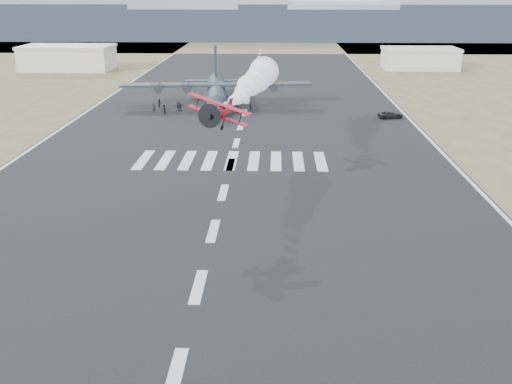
{
  "coord_description": "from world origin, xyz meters",
  "views": [
    {
      "loc": [
        6.02,
        -33.49,
        22.64
      ],
      "look_at": [
        4.15,
        23.98,
        4.0
      ],
      "focal_mm": 45.0,
      "sensor_mm": 36.0,
      "label": 1
    }
  ],
  "objects_px": {
    "support_vehicle": "(391,115)",
    "crew_f": "(180,107)",
    "crew_d": "(213,106)",
    "crew_h": "(160,103)",
    "hangar_right": "(420,58)",
    "crew_g": "(250,106)",
    "crew_a": "(154,107)",
    "hangar_left": "(68,57)",
    "crew_c": "(178,106)",
    "crew_b": "(164,109)",
    "crew_e": "(237,108)",
    "transport_aircraft": "(216,90)",
    "aerobatic_biplane": "(220,111)"
  },
  "relations": [
    {
      "from": "support_vehicle",
      "to": "crew_a",
      "type": "xyz_separation_m",
      "value": [
        -43.11,
        4.51,
        0.22
      ]
    },
    {
      "from": "hangar_left",
      "to": "crew_b",
      "type": "distance_m",
      "value": 73.07
    },
    {
      "from": "hangar_right",
      "to": "crew_h",
      "type": "bearing_deg",
      "value": -135.52
    },
    {
      "from": "hangar_left",
      "to": "crew_c",
      "type": "height_order",
      "value": "hangar_left"
    },
    {
      "from": "crew_b",
      "to": "crew_h",
      "type": "distance_m",
      "value": 6.58
    },
    {
      "from": "transport_aircraft",
      "to": "support_vehicle",
      "type": "relative_size",
      "value": 8.44
    },
    {
      "from": "transport_aircraft",
      "to": "crew_b",
      "type": "relative_size",
      "value": 21.47
    },
    {
      "from": "aerobatic_biplane",
      "to": "crew_a",
      "type": "distance_m",
      "value": 56.67
    },
    {
      "from": "support_vehicle",
      "to": "crew_g",
      "type": "height_order",
      "value": "crew_g"
    },
    {
      "from": "support_vehicle",
      "to": "crew_f",
      "type": "bearing_deg",
      "value": 67.45
    },
    {
      "from": "crew_e",
      "to": "crew_g",
      "type": "height_order",
      "value": "crew_e"
    },
    {
      "from": "hangar_left",
      "to": "crew_d",
      "type": "relative_size",
      "value": 13.43
    },
    {
      "from": "crew_a",
      "to": "crew_c",
      "type": "bearing_deg",
      "value": -141.78
    },
    {
      "from": "hangar_left",
      "to": "crew_h",
      "type": "bearing_deg",
      "value": -57.89
    },
    {
      "from": "crew_d",
      "to": "crew_h",
      "type": "xyz_separation_m",
      "value": [
        -10.56,
        2.73,
        -0.1
      ]
    },
    {
      "from": "crew_b",
      "to": "crew_d",
      "type": "height_order",
      "value": "crew_d"
    },
    {
      "from": "crew_c",
      "to": "hangar_right",
      "type": "bearing_deg",
      "value": 69.54
    },
    {
      "from": "aerobatic_biplane",
      "to": "crew_g",
      "type": "height_order",
      "value": "aerobatic_biplane"
    },
    {
      "from": "support_vehicle",
      "to": "aerobatic_biplane",
      "type": "bearing_deg",
      "value": 137.98
    },
    {
      "from": "crew_f",
      "to": "crew_g",
      "type": "height_order",
      "value": "crew_g"
    },
    {
      "from": "crew_g",
      "to": "crew_h",
      "type": "relative_size",
      "value": 0.98
    },
    {
      "from": "transport_aircraft",
      "to": "crew_h",
      "type": "xyz_separation_m",
      "value": [
        -10.63,
        -4.17,
        -1.94
      ]
    },
    {
      "from": "crew_a",
      "to": "crew_b",
      "type": "distance_m",
      "value": 2.94
    },
    {
      "from": "transport_aircraft",
      "to": "crew_d",
      "type": "distance_m",
      "value": 7.14
    },
    {
      "from": "hangar_right",
      "to": "crew_g",
      "type": "height_order",
      "value": "hangar_right"
    },
    {
      "from": "aerobatic_biplane",
      "to": "crew_d",
      "type": "relative_size",
      "value": 3.65
    },
    {
      "from": "crew_c",
      "to": "crew_f",
      "type": "xyz_separation_m",
      "value": [
        0.46,
        0.03,
        -0.09
      ]
    },
    {
      "from": "crew_a",
      "to": "crew_c",
      "type": "relative_size",
      "value": 0.95
    },
    {
      "from": "transport_aircraft",
      "to": "support_vehicle",
      "type": "bearing_deg",
      "value": -27.6
    },
    {
      "from": "transport_aircraft",
      "to": "crew_b",
      "type": "distance_m",
      "value": 13.76
    },
    {
      "from": "crew_d",
      "to": "crew_c",
      "type": "bearing_deg",
      "value": -108.53
    },
    {
      "from": "aerobatic_biplane",
      "to": "support_vehicle",
      "type": "bearing_deg",
      "value": 69.87
    },
    {
      "from": "hangar_left",
      "to": "support_vehicle",
      "type": "relative_size",
      "value": 5.57
    },
    {
      "from": "crew_d",
      "to": "crew_b",
      "type": "bearing_deg",
      "value": -88.66
    },
    {
      "from": "crew_e",
      "to": "crew_g",
      "type": "distance_m",
      "value": 3.32
    },
    {
      "from": "transport_aircraft",
      "to": "crew_d",
      "type": "bearing_deg",
      "value": -96.12
    },
    {
      "from": "crew_a",
      "to": "crew_d",
      "type": "bearing_deg",
      "value": -150.58
    },
    {
      "from": "crew_a",
      "to": "crew_e",
      "type": "bearing_deg",
      "value": -159.28
    },
    {
      "from": "hangar_right",
      "to": "crew_b",
      "type": "height_order",
      "value": "hangar_right"
    },
    {
      "from": "crew_h",
      "to": "crew_d",
      "type": "bearing_deg",
      "value": -147.48
    },
    {
      "from": "support_vehicle",
      "to": "hangar_left",
      "type": "bearing_deg",
      "value": 36.28
    },
    {
      "from": "hangar_left",
      "to": "hangar_right",
      "type": "bearing_deg",
      "value": 2.92
    },
    {
      "from": "hangar_right",
      "to": "crew_g",
      "type": "relative_size",
      "value": 12.79
    },
    {
      "from": "crew_a",
      "to": "hangar_left",
      "type": "bearing_deg",
      "value": -39.05
    },
    {
      "from": "hangar_right",
      "to": "hangar_left",
      "type": "bearing_deg",
      "value": -177.08
    },
    {
      "from": "crew_a",
      "to": "crew_b",
      "type": "relative_size",
      "value": 0.96
    },
    {
      "from": "transport_aircraft",
      "to": "crew_h",
      "type": "height_order",
      "value": "transport_aircraft"
    },
    {
      "from": "crew_a",
      "to": "crew_b",
      "type": "height_order",
      "value": "crew_b"
    },
    {
      "from": "crew_f",
      "to": "crew_d",
      "type": "bearing_deg",
      "value": -34.89
    },
    {
      "from": "support_vehicle",
      "to": "crew_b",
      "type": "height_order",
      "value": "crew_b"
    }
  ]
}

